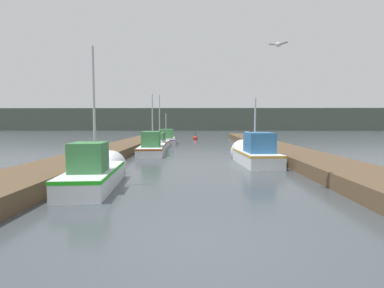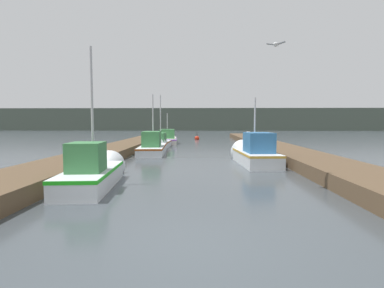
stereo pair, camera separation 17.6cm
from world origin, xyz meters
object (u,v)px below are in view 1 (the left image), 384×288
fishing_boat_4 (166,139)px  fishing_boat_1 (254,153)px  fishing_boat_0 (97,171)px  seagull_lead (278,45)px  mooring_piling_0 (247,139)px  fishing_boat_2 (153,146)px  channel_buoy (195,138)px  fishing_boat_3 (160,142)px

fishing_boat_4 → fishing_boat_1: bearing=-72.5°
fishing_boat_0 → seagull_lead: fishing_boat_0 is taller
mooring_piling_0 → seagull_lead: size_ratio=2.35×
fishing_boat_1 → mooring_piling_0: size_ratio=4.06×
fishing_boat_2 → mooring_piling_0: (7.32, 5.59, 0.20)m
fishing_boat_2 → channel_buoy: (2.78, 14.90, -0.29)m
fishing_boat_1 → mooring_piling_0: 10.65m
fishing_boat_0 → fishing_boat_4: fishing_boat_0 is taller
fishing_boat_2 → channel_buoy: fishing_boat_2 is taller
fishing_boat_0 → fishing_boat_4: size_ratio=0.83×
fishing_boat_3 → fishing_boat_4: bearing=90.7°
seagull_lead → fishing_boat_4: bearing=-48.3°
fishing_boat_0 → fishing_boat_2: 10.41m
fishing_boat_3 → mooring_piling_0: fishing_boat_3 is taller
mooring_piling_0 → channel_buoy: mooring_piling_0 is taller
fishing_boat_2 → fishing_boat_0: bearing=-95.5°
fishing_boat_0 → fishing_boat_1: size_ratio=0.94×
fishing_boat_4 → channel_buoy: (2.87, 5.52, -0.26)m
fishing_boat_4 → mooring_piling_0: bearing=-32.2°
fishing_boat_0 → mooring_piling_0: fishing_boat_0 is taller
fishing_boat_3 → fishing_boat_4: fishing_boat_3 is taller
fishing_boat_1 → fishing_boat_3: bearing=117.2°
fishing_boat_3 → fishing_boat_4: size_ratio=1.07×
channel_buoy → fishing_boat_2: bearing=-100.6°
channel_buoy → seagull_lead: (2.64, -25.99, 4.26)m
fishing_boat_0 → mooring_piling_0: 17.74m
fishing_boat_2 → fishing_boat_4: bearing=87.0°
mooring_piling_0 → seagull_lead: (-1.90, -16.68, 3.77)m
fishing_boat_3 → fishing_boat_2: bearing=-87.5°
fishing_boat_2 → channel_buoy: bearing=75.9°
fishing_boat_0 → mooring_piling_0: bearing=59.2°
channel_buoy → fishing_boat_1: bearing=-81.1°
fishing_boat_1 → fishing_boat_4: fishing_boat_1 is taller
fishing_boat_0 → channel_buoy: size_ratio=4.61×
fishing_boat_2 → fishing_boat_1: bearing=-43.6°
fishing_boat_2 → fishing_boat_4: 9.37m
fishing_boat_1 → mooring_piling_0: fishing_boat_1 is taller
fishing_boat_4 → fishing_boat_2: bearing=-94.6°
fishing_boat_2 → fishing_boat_3: bearing=87.9°
fishing_boat_2 → channel_buoy: size_ratio=6.01×
mooring_piling_0 → fishing_boat_1: bearing=-97.7°
fishing_boat_0 → seagull_lead: (5.78, -0.69, 3.96)m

